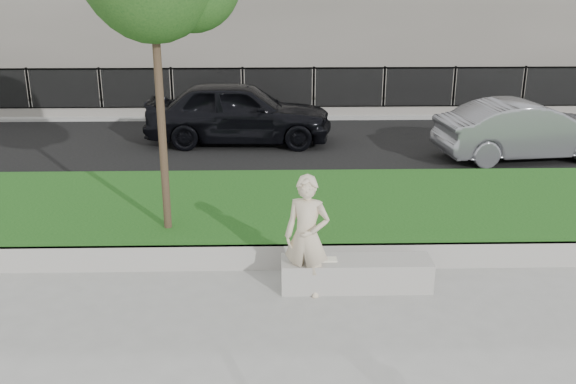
{
  "coord_description": "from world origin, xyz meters",
  "views": [
    {
      "loc": [
        0.31,
        -7.89,
        4.27
      ],
      "look_at": [
        0.53,
        1.2,
        1.2
      ],
      "focal_mm": 40.0,
      "sensor_mm": 36.0,
      "label": 1
    }
  ],
  "objects_px": {
    "book": "(329,259)",
    "car_silver": "(526,130)",
    "stone_bench": "(356,273)",
    "car_dark": "(239,112)",
    "man": "(307,237)"
  },
  "relations": [
    {
      "from": "book",
      "to": "man",
      "type": "bearing_deg",
      "value": -156.27
    },
    {
      "from": "man",
      "to": "book",
      "type": "bearing_deg",
      "value": 43.08
    },
    {
      "from": "man",
      "to": "car_dark",
      "type": "relative_size",
      "value": 0.36
    },
    {
      "from": "stone_bench",
      "to": "car_dark",
      "type": "xyz_separation_m",
      "value": [
        -2.06,
        8.37,
        0.65
      ]
    },
    {
      "from": "car_dark",
      "to": "book",
      "type": "bearing_deg",
      "value": -166.38
    },
    {
      "from": "man",
      "to": "book",
      "type": "relative_size",
      "value": 8.18
    },
    {
      "from": "car_silver",
      "to": "man",
      "type": "bearing_deg",
      "value": 132.83
    },
    {
      "from": "man",
      "to": "stone_bench",
      "type": "bearing_deg",
      "value": 31.19
    },
    {
      "from": "stone_bench",
      "to": "book",
      "type": "bearing_deg",
      "value": -178.13
    },
    {
      "from": "book",
      "to": "car_silver",
      "type": "relative_size",
      "value": 0.05
    },
    {
      "from": "stone_bench",
      "to": "car_dark",
      "type": "height_order",
      "value": "car_dark"
    },
    {
      "from": "book",
      "to": "car_silver",
      "type": "height_order",
      "value": "car_silver"
    },
    {
      "from": "stone_bench",
      "to": "car_silver",
      "type": "height_order",
      "value": "car_silver"
    },
    {
      "from": "car_dark",
      "to": "car_silver",
      "type": "bearing_deg",
      "value": -101.61
    },
    {
      "from": "book",
      "to": "car_dark",
      "type": "bearing_deg",
      "value": 100.14
    }
  ]
}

